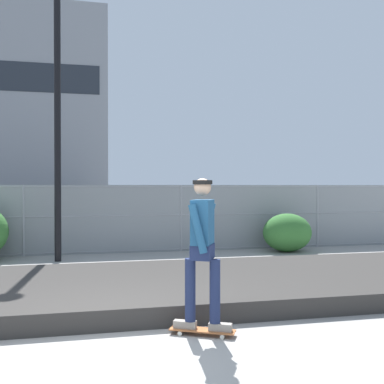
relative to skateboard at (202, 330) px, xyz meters
name	(u,v)px	position (x,y,z in m)	size (l,w,h in m)	color
ground_plane	(129,347)	(-0.91, -0.21, -0.06)	(120.00, 120.00, 0.00)	gray
gravel_berm	(116,289)	(-0.91, 2.16, 0.08)	(13.10, 3.64, 0.28)	#33302D
skateboard	(202,330)	(0.00, 0.00, 0.00)	(0.80, 0.54, 0.07)	#9E5B33
skater	(202,243)	(0.00, 0.00, 1.07)	(0.69, 0.62, 1.84)	gray
chain_fence	(105,219)	(-0.91, 7.13, 0.87)	(20.92, 0.06, 1.85)	gray
street_lamp	(57,77)	(-2.07, 6.10, 4.38)	(0.44, 0.44, 7.18)	black
parked_car_mid	(176,215)	(1.54, 9.69, 0.78)	(4.46, 2.07, 1.66)	maroon
parked_car_far	(351,213)	(8.08, 9.68, 0.78)	(4.48, 2.12, 1.66)	#566B4C
library_building	(11,113)	(-8.66, 41.99, 8.88)	(18.06, 13.05, 17.88)	slate
shrub_center	(287,233)	(4.03, 6.36, 0.47)	(1.37, 1.12, 1.06)	#336B2D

